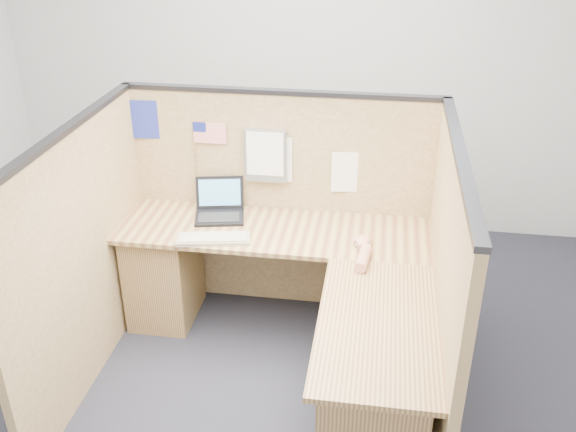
% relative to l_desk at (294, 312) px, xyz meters
% --- Properties ---
extents(floor, '(5.00, 5.00, 0.00)m').
position_rel_l_desk_xyz_m(floor, '(-0.18, -0.29, -0.39)').
color(floor, black).
rests_on(floor, ground).
extents(wall_back, '(5.00, 0.00, 5.00)m').
position_rel_l_desk_xyz_m(wall_back, '(-0.18, 1.96, 1.01)').
color(wall_back, '#AFB2B5').
rests_on(wall_back, floor).
extents(cubicle_partitions, '(2.06, 1.83, 1.53)m').
position_rel_l_desk_xyz_m(cubicle_partitions, '(-0.18, 0.14, 0.38)').
color(cubicle_partitions, olive).
rests_on(cubicle_partitions, floor).
extents(l_desk, '(1.95, 1.75, 0.73)m').
position_rel_l_desk_xyz_m(l_desk, '(0.00, 0.00, 0.00)').
color(l_desk, brown).
rests_on(l_desk, floor).
extents(laptop, '(0.35, 0.35, 0.22)m').
position_rel_l_desk_xyz_m(laptop, '(-0.55, 0.54, 0.39)').
color(laptop, black).
rests_on(laptop, l_desk).
extents(keyboard, '(0.47, 0.23, 0.03)m').
position_rel_l_desk_xyz_m(keyboard, '(-0.52, 0.19, 0.35)').
color(keyboard, gray).
rests_on(keyboard, l_desk).
extents(mouse, '(0.10, 0.07, 0.04)m').
position_rel_l_desk_xyz_m(mouse, '(0.38, 0.25, 0.36)').
color(mouse, silver).
rests_on(mouse, l_desk).
extents(hand_forearm, '(0.10, 0.36, 0.08)m').
position_rel_l_desk_xyz_m(hand_forearm, '(0.38, 0.12, 0.37)').
color(hand_forearm, tan).
rests_on(hand_forearm, l_desk).
extents(blue_poster, '(0.19, 0.02, 0.26)m').
position_rel_l_desk_xyz_m(blue_poster, '(-1.06, 0.68, 0.91)').
color(blue_poster, navy).
rests_on(blue_poster, cubicle_partitions).
extents(american_flag, '(0.22, 0.01, 0.38)m').
position_rel_l_desk_xyz_m(american_flag, '(-0.67, 0.67, 0.83)').
color(american_flag, olive).
rests_on(american_flag, cubicle_partitions).
extents(file_holder, '(0.27, 0.05, 0.35)m').
position_rel_l_desk_xyz_m(file_holder, '(-0.28, 0.66, 0.72)').
color(file_holder, slate).
rests_on(file_holder, cubicle_partitions).
extents(paper_left, '(0.24, 0.02, 0.30)m').
position_rel_l_desk_xyz_m(paper_left, '(-0.23, 0.68, 0.69)').
color(paper_left, white).
rests_on(paper_left, cubicle_partitions).
extents(paper_right, '(0.21, 0.03, 0.27)m').
position_rel_l_desk_xyz_m(paper_right, '(0.25, 0.68, 0.63)').
color(paper_right, white).
rests_on(paper_right, cubicle_partitions).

